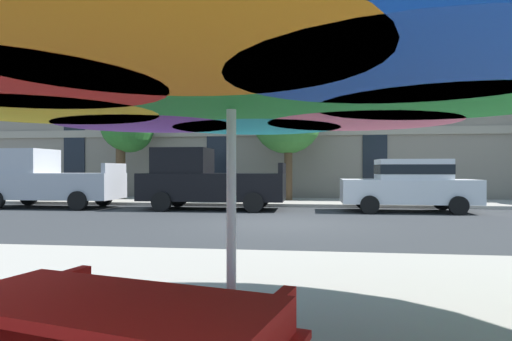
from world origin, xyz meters
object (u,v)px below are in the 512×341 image
(pickup_black, at_px, (207,181))
(sedan_white, at_px, (409,184))
(patio_umbrella, at_px, (231,79))
(pickup_silver, at_px, (46,180))
(street_tree_middle, at_px, (288,119))
(street_tree_left, at_px, (128,128))

(pickup_black, height_order, sedan_white, pickup_black)
(sedan_white, distance_m, patio_umbrella, 13.29)
(pickup_black, relative_size, sedan_white, 1.16)
(pickup_black, bearing_deg, patio_umbrella, -75.70)
(sedan_white, bearing_deg, pickup_silver, 180.00)
(street_tree_middle, bearing_deg, patio_umbrella, -88.24)
(sedan_white, distance_m, street_tree_middle, 6.16)
(street_tree_left, bearing_deg, street_tree_middle, -0.12)
(patio_umbrella, bearing_deg, street_tree_middle, 91.76)
(street_tree_left, relative_size, patio_umbrella, 1.14)
(pickup_silver, height_order, pickup_black, same)
(pickup_black, xyz_separation_m, patio_umbrella, (3.24, -12.70, 0.98))
(street_tree_left, bearing_deg, sedan_white, -17.21)
(street_tree_middle, distance_m, patio_umbrella, 16.34)
(pickup_black, distance_m, street_tree_left, 6.20)
(street_tree_left, bearing_deg, pickup_silver, -115.10)
(pickup_silver, bearing_deg, street_tree_left, 64.90)
(pickup_silver, relative_size, street_tree_left, 1.12)
(pickup_silver, bearing_deg, pickup_black, 0.00)
(street_tree_left, bearing_deg, pickup_black, -38.33)
(pickup_silver, height_order, street_tree_middle, street_tree_middle)
(pickup_silver, relative_size, street_tree_middle, 0.99)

